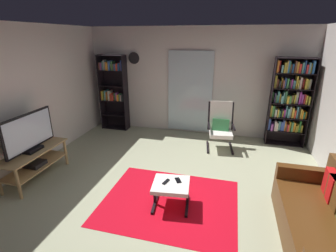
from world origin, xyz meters
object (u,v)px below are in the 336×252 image
bookshelf_near_sofa (289,99)px  lounge_armchair (221,124)px  tv_stand (35,160)px  leather_sofa (328,224)px  tv_remote (166,182)px  television (29,133)px  cell_phone (178,180)px  ottoman (171,187)px  wall_clock (134,58)px  bookshelf_near_tv (114,88)px

bookshelf_near_sofa → lounge_armchair: size_ratio=1.91×
tv_stand → leather_sofa: bearing=-5.0°
tv_remote → bookshelf_near_sofa: bearing=71.4°
television → cell_phone: 2.59m
television → ottoman: size_ratio=1.81×
wall_clock → ottoman: bearing=-60.5°
bookshelf_near_tv → cell_phone: bookshelf_near_tv is taller
leather_sofa → cell_phone: 1.90m
television → wall_clock: 3.14m
wall_clock → leather_sofa: bearing=-41.7°
ottoman → wall_clock: (-1.72, 3.03, 1.53)m
tv_stand → television: 0.50m
bookshelf_near_sofa → wall_clock: (-3.69, 0.18, 0.79)m
lounge_armchair → tv_remote: 2.40m
tv_stand → wall_clock: wall_clock is taller
television → tv_remote: 2.44m
tv_stand → television: bearing=35.5°
bookshelf_near_tv → cell_phone: size_ratio=13.84×
leather_sofa → wall_clock: size_ratio=6.09×
bookshelf_near_sofa → leather_sofa: 3.19m
tv_stand → bookshelf_near_tv: bookshelf_near_tv is taller
television → cell_phone: size_ratio=7.43×
bookshelf_near_sofa → tv_remote: bearing=-125.7°
wall_clock → lounge_armchair: bearing=-17.6°
bookshelf_near_tv → bookshelf_near_sofa: bearing=-0.1°
wall_clock → tv_remote: bearing=-61.5°
tv_stand → leather_sofa: (4.42, -0.39, -0.04)m
ottoman → television: bearing=176.5°
tv_stand → ottoman: size_ratio=2.16×
television → leather_sofa: bearing=-5.1°
lounge_armchair → ottoman: (-0.56, -2.31, -0.22)m
leather_sofa → wall_clock: wall_clock is taller
leather_sofa → ottoman: size_ratio=3.08×
bookshelf_near_sofa → leather_sofa: bookshelf_near_sofa is taller
lounge_armchair → cell_phone: 2.27m
lounge_armchair → ottoman: 2.39m
bookshelf_near_tv → tv_remote: size_ratio=13.45×
television → cell_phone: (2.55, -0.06, -0.46)m
tv_stand → television: television is taller
bookshelf_near_sofa → wall_clock: size_ratio=6.75×
television → wall_clock: size_ratio=3.59×
tv_stand → lounge_armchair: 3.72m
leather_sofa → tv_remote: bearing=173.1°
tv_remote → cell_phone: 0.18m
lounge_armchair → bookshelf_near_tv: bearing=168.9°
television → bookshelf_near_sofa: size_ratio=0.53×
wall_clock → cell_phone: bearing=-58.5°
ottoman → tv_remote: tv_remote is taller
bookshelf_near_sofa → cell_phone: (-1.89, -2.77, -0.67)m
leather_sofa → tv_remote: leather_sofa is taller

